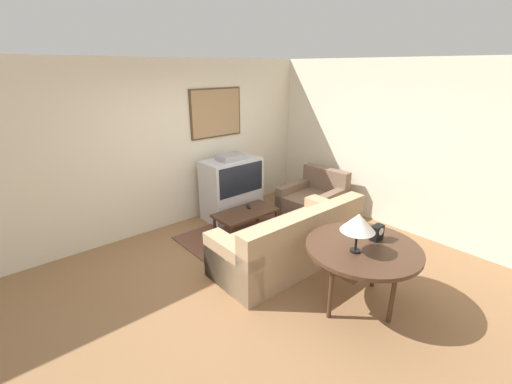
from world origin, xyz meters
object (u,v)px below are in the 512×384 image
Objects in this scene: table_lamp at (358,223)px; tv at (232,188)px; coffee_table at (246,214)px; mantel_clock at (377,233)px; console_table at (363,251)px; couch at (290,243)px; armchair at (313,201)px.

tv is at bearing 79.11° from table_lamp.
mantel_clock is at bearing -87.31° from coffee_table.
mantel_clock reaches higher than console_table.
couch is 2.11× the size of coffee_table.
table_lamp is 0.48m from mantel_clock.
couch is at bearing -101.25° from tv.
coffee_table is (-1.40, 0.22, 0.08)m from armchair.
couch is at bearing 79.69° from table_lamp.
couch is 1.08m from coffee_table.
mantel_clock is at bearing -92.99° from tv.
console_table is at bearing 178.10° from mantel_clock.
coffee_table is at bearing -109.83° from tv.
tv is 2.92m from mantel_clock.
tv is 1.10× the size of armchair.
couch reaches higher than armchair.
mantel_clock reaches higher than coffee_table.
armchair reaches higher than console_table.
tv is 6.63× the size of mantel_clock.
mantel_clock is (-1.30, -1.97, 0.56)m from armchair.
couch is 12.29× the size of mantel_clock.
tv reaches higher than console_table.
table_lamp reaches higher than tv.
tv is 2.92m from console_table.
coffee_table is at bearing -103.09° from armchair.
table_lamp is at bearing 80.31° from couch.
table_lamp is at bearing 179.87° from mantel_clock.
coffee_table is 2.22m from console_table.
coffee_table is at bearing -94.69° from couch.
table_lamp is 2.50× the size of mantel_clock.
armchair is (1.50, 0.86, -0.05)m from couch.
tv is at bearing -133.14° from armchair.
couch is at bearing 88.27° from console_table.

